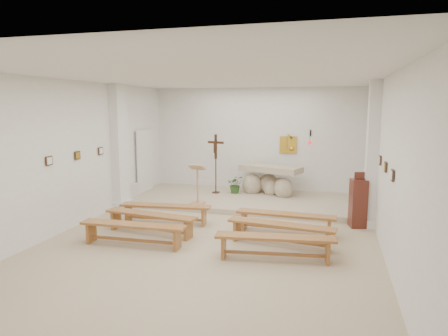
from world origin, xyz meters
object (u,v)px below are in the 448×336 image
(bench_right_front, at_px, (285,218))
(bench_right_second, at_px, (281,229))
(bench_left_second, at_px, (151,218))
(bench_right_third, at_px, (275,242))
(bench_left_third, at_px, (133,229))
(bench_left_front, at_px, (165,209))
(donation_pedestal, at_px, (358,203))
(altar, at_px, (270,182))
(crucifix_stand, at_px, (216,159))
(lectern, at_px, (197,184))

(bench_right_front, bearing_deg, bench_right_second, -87.30)
(bench_left_second, relative_size, bench_right_third, 1.00)
(bench_left_second, bearing_deg, bench_right_front, 23.53)
(bench_right_second, relative_size, bench_left_third, 1.01)
(bench_left_front, bearing_deg, donation_pedestal, 5.93)
(altar, relative_size, bench_right_second, 0.90)
(crucifix_stand, bearing_deg, bench_right_third, -46.13)
(crucifix_stand, distance_m, bench_left_third, 4.85)
(altar, relative_size, lectern, 1.78)
(altar, height_order, bench_right_second, altar)
(donation_pedestal, distance_m, bench_left_front, 4.69)
(bench_left_third, bearing_deg, bench_right_third, -1.85)
(crucifix_stand, distance_m, bench_left_second, 4.04)
(altar, xyz_separation_m, bench_left_third, (-2.06, -5.08, -0.17))
(donation_pedestal, relative_size, bench_left_third, 0.59)
(bench_right_front, height_order, bench_left_second, same)
(bench_right_front, bearing_deg, altar, 107.60)
(bench_right_second, distance_m, bench_left_third, 3.08)
(bench_left_third, bearing_deg, bench_right_second, 13.87)
(lectern, relative_size, bench_left_second, 0.51)
(bench_right_second, bearing_deg, bench_left_front, 172.05)
(lectern, bearing_deg, bench_left_third, -94.14)
(crucifix_stand, bearing_deg, bench_right_front, -34.71)
(crucifix_stand, bearing_deg, bench_left_second, -80.22)
(bench_right_front, relative_size, bench_left_third, 1.00)
(lectern, height_order, bench_right_front, lectern)
(lectern, distance_m, donation_pedestal, 4.32)
(bench_left_third, bearing_deg, donation_pedestal, 28.08)
(bench_left_second, bearing_deg, altar, 71.89)
(altar, bearing_deg, crucifix_stand, -151.04)
(bench_left_front, distance_m, bench_left_third, 1.67)
(lectern, distance_m, bench_right_second, 3.58)
(bench_left_second, distance_m, bench_right_second, 2.97)
(bench_left_second, xyz_separation_m, bench_right_second, (2.97, 0.00, 0.00))
(donation_pedestal, height_order, bench_left_second, donation_pedestal)
(altar, distance_m, lectern, 2.58)
(bench_left_second, distance_m, bench_right_third, 3.08)
(bench_right_front, bearing_deg, bench_right_third, -87.30)
(altar, xyz_separation_m, donation_pedestal, (2.52, -2.44, 0.06))
(crucifix_stand, distance_m, bench_right_front, 4.12)
(lectern, distance_m, bench_left_second, 2.41)
(bench_left_second, bearing_deg, donation_pedestal, 29.30)
(donation_pedestal, bearing_deg, lectern, 158.73)
(altar, bearing_deg, bench_right_second, -59.71)
(altar, bearing_deg, bench_left_second, -97.70)
(lectern, xyz_separation_m, bench_left_front, (-0.31, -1.53, -0.36))
(altar, relative_size, crucifix_stand, 1.10)
(bench_right_front, bearing_deg, crucifix_stand, 132.62)
(lectern, bearing_deg, bench_right_third, -48.93)
(crucifix_stand, bearing_deg, bench_right_second, -41.26)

